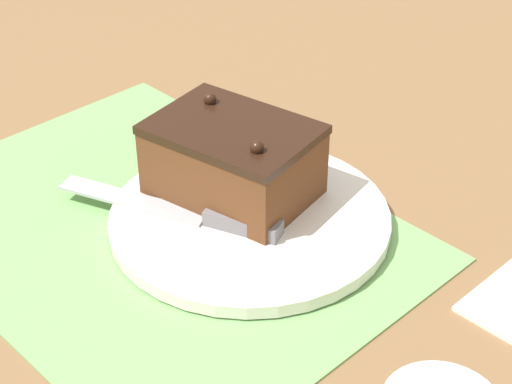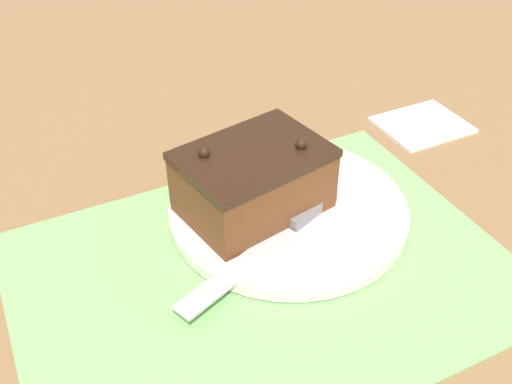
% 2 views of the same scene
% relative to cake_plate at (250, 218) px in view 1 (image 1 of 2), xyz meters
% --- Properties ---
extents(ground_plane, '(3.00, 3.00, 0.00)m').
position_rel_cake_plate_xyz_m(ground_plane, '(0.06, 0.06, -0.01)').
color(ground_plane, olive).
extents(placemat_woven, '(0.46, 0.34, 0.00)m').
position_rel_cake_plate_xyz_m(placemat_woven, '(0.06, 0.06, -0.01)').
color(placemat_woven, '#7AB266').
rests_on(placemat_woven, ground_plane).
extents(cake_plate, '(0.25, 0.25, 0.01)m').
position_rel_cake_plate_xyz_m(cake_plate, '(0.00, 0.00, 0.00)').
color(cake_plate, white).
rests_on(cake_plate, placemat_woven).
extents(chocolate_cake, '(0.16, 0.13, 0.08)m').
position_rel_cake_plate_xyz_m(chocolate_cake, '(0.03, -0.01, 0.04)').
color(chocolate_cake, brown).
rests_on(chocolate_cake, cake_plate).
extents(serving_knife, '(0.21, 0.10, 0.01)m').
position_rel_cake_plate_xyz_m(serving_knife, '(0.02, 0.03, 0.01)').
color(serving_knife, slate).
rests_on(serving_knife, cake_plate).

